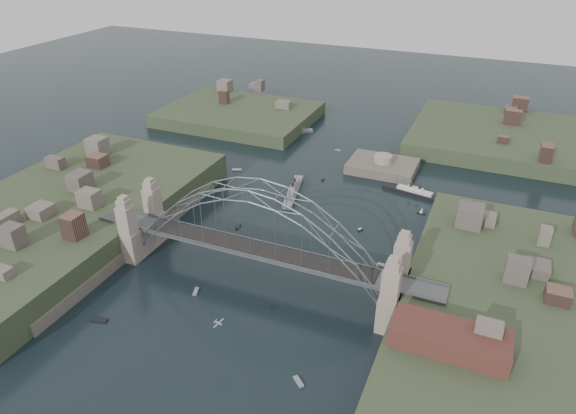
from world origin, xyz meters
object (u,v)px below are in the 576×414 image
(bridge, at_px, (256,234))
(fort_island, at_px, (382,171))
(naval_cruiser_near, at_px, (293,191))
(naval_cruiser_far, at_px, (295,132))
(ocean_liner, at_px, (414,193))
(wharf_shed, at_px, (450,339))

(bridge, height_order, fort_island, bridge)
(naval_cruiser_near, xyz_separation_m, naval_cruiser_far, (-18.44, 46.56, -0.19))
(naval_cruiser_far, height_order, ocean_liner, naval_cruiser_far)
(fort_island, distance_m, ocean_liner, 19.04)
(bridge, height_order, wharf_shed, bridge)
(naval_cruiser_near, bearing_deg, wharf_shed, -47.10)
(fort_island, xyz_separation_m, wharf_shed, (32.00, -84.00, 10.34))
(bridge, distance_m, wharf_shed, 46.23)
(fort_island, relative_size, ocean_liner, 1.10)
(naval_cruiser_near, bearing_deg, bridge, -78.32)
(bridge, xyz_separation_m, naval_cruiser_far, (-27.31, 89.45, -11.56))
(naval_cruiser_far, bearing_deg, fort_island, -26.33)
(wharf_shed, bearing_deg, bridge, 162.35)
(naval_cruiser_far, bearing_deg, bridge, -73.02)
(bridge, bearing_deg, fort_island, 80.27)
(bridge, bearing_deg, naval_cruiser_near, 101.68)
(fort_island, distance_m, naval_cruiser_far, 43.87)
(wharf_shed, distance_m, ocean_liner, 73.47)
(fort_island, xyz_separation_m, ocean_liner, (13.34, -13.54, 1.10))
(fort_island, height_order, wharf_shed, wharf_shed)
(bridge, xyz_separation_m, naval_cruiser_near, (-8.87, 42.89, -11.37))
(fort_island, height_order, naval_cruiser_near, naval_cruiser_near)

